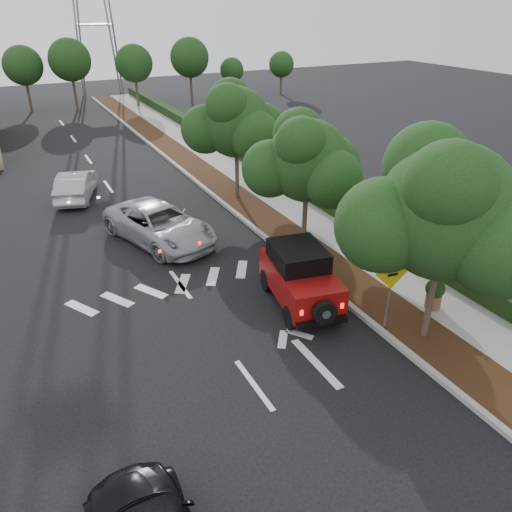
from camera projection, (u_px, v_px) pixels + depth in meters
ground at (254, 385)px, 13.50m from camera, size 120.00×120.00×0.00m
curb at (228, 207)px, 24.82m from camera, size 0.20×70.00×0.15m
planting_strip at (246, 204)px, 25.23m from camera, size 1.80×70.00×0.12m
sidewalk at (279, 198)px, 26.00m from camera, size 2.00×70.00×0.12m
hedge at (302, 188)px, 26.41m from camera, size 0.80×70.00×0.80m
transmission_tower at (104, 96)px, 53.93m from camera, size 7.00×4.00×28.00m
street_tree_near at (423, 338)px, 15.36m from camera, size 3.80×3.80×5.92m
street_tree_mid at (303, 248)px, 20.91m from camera, size 3.20×3.20×5.32m
street_tree_far at (238, 199)px, 26.05m from camera, size 3.40×3.40×5.62m
red_jeep at (298, 275)px, 16.76m from camera, size 2.36×4.14×2.04m
silver_suv_ahead at (160, 224)px, 21.15m from camera, size 4.20×6.18×1.57m
silver_sedan_oncoming at (76, 185)px, 25.84m from camera, size 2.80×4.62×1.44m
speed_hump_sign at (391, 280)px, 14.90m from camera, size 1.22×0.17×2.62m
terracotta_planter at (435, 291)px, 16.38m from camera, size 0.64×0.64×1.12m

